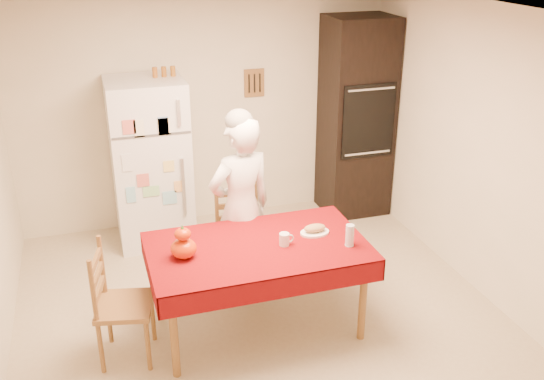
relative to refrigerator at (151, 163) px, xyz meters
name	(u,v)px	position (x,y,z in m)	size (l,w,h in m)	color
floor	(267,328)	(0.65, -1.88, -0.85)	(4.50, 4.50, 0.00)	tan
room_shell	(266,141)	(0.65, -1.88, 0.77)	(4.02, 4.52, 2.51)	beige
refrigerator	(151,163)	(0.00, 0.00, 0.00)	(0.75, 0.74, 1.70)	white
oven_cabinet	(356,118)	(2.28, 0.05, 0.25)	(0.70, 0.62, 2.20)	black
dining_table	(258,253)	(0.59, -1.84, -0.16)	(1.70, 1.00, 0.76)	brown
chair_far	(239,231)	(0.63, -1.09, -0.34)	(0.46, 0.44, 0.95)	brown
chair_left	(115,300)	(-0.52, -1.88, -0.34)	(0.48, 0.50, 0.95)	brown
seated_woman	(241,208)	(0.61, -1.27, -0.03)	(0.60, 0.39, 1.64)	white
coffee_mug	(284,239)	(0.79, -1.90, -0.04)	(0.08, 0.08, 0.10)	silver
pumpkin_lower	(184,248)	(0.01, -1.85, -0.01)	(0.20, 0.20, 0.15)	#DC4B05
pumpkin_upper	(183,234)	(0.01, -1.85, 0.11)	(0.12, 0.12, 0.09)	#E95905
wine_glass	(350,235)	(1.27, -2.06, 0.00)	(0.07, 0.07, 0.18)	silver
bread_plate	(315,233)	(1.09, -1.79, -0.08)	(0.24, 0.24, 0.02)	white
bread_loaf	(315,228)	(1.09, -1.79, -0.04)	(0.18, 0.10, 0.06)	tan
spice_jar_left	(155,72)	(0.12, 0.05, 0.90)	(0.05, 0.05, 0.10)	#94541B
spice_jar_mid	(164,72)	(0.21, 0.05, 0.90)	(0.05, 0.05, 0.10)	brown
spice_jar_right	(173,71)	(0.29, 0.05, 0.90)	(0.05, 0.05, 0.10)	#92581A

